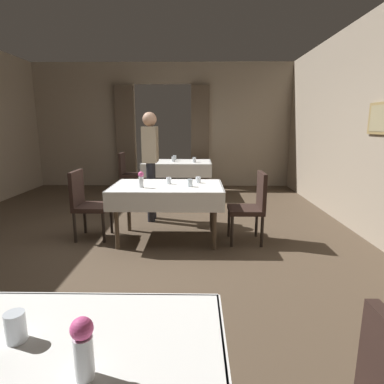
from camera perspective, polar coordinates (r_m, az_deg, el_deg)
The scene contains 17 objects.
ground at distance 4.21m, azimuth -10.96°, elevation -9.45°, with size 10.08×10.08×0.00m, color #4C3D2D.
wall_back at distance 8.05m, azimuth -5.23°, elevation 11.85°, with size 6.40×0.27×3.00m.
dining_table_mid at distance 4.18m, azimuth -4.44°, elevation 0.07°, with size 1.44×0.94×0.75m.
dining_table_far at distance 6.88m, azimuth -2.65°, elevation 4.77°, with size 1.45×0.98×0.75m.
chair_mid_right at distance 4.19m, azimuth 10.76°, elevation -2.12°, with size 0.44×0.44×0.93m.
chair_mid_left at distance 4.49m, azimuth -18.55°, elevation -1.59°, with size 0.45×0.44×0.93m.
chair_far_left at distance 7.15m, azimuth -11.54°, elevation 3.65°, with size 0.44×0.44×0.93m.
flower_vase_near at distance 1.12m, azimuth -19.06°, elevation -24.83°, with size 0.07×0.07×0.21m.
glass_near_b at distance 1.40m, azimuth -29.24°, elevation -20.50°, with size 0.07×0.07×0.11m, color silver.
flower_vase_mid at distance 4.01m, azimuth -9.18°, elevation 2.34°, with size 0.07×0.07×0.21m.
glass_mid_b at distance 4.24m, azimuth -4.21°, elevation 2.07°, with size 0.07×0.07×0.09m, color silver.
glass_mid_c at distance 4.30m, azimuth 1.13°, elevation 2.21°, with size 0.07×0.07×0.08m, color silver.
glass_mid_d at distance 4.03m, azimuth -0.37°, elevation 1.65°, with size 0.07×0.07×0.10m, color silver.
glass_far_a at distance 6.84m, azimuth -3.42°, elevation 5.96°, with size 0.07×0.07×0.11m, color silver.
glass_far_b at distance 6.70m, azimuth 0.43°, elevation 5.84°, with size 0.07×0.07×0.11m, color silver.
glass_far_c at distance 7.15m, azimuth -3.14°, elevation 6.21°, with size 0.07×0.07×0.11m, color silver.
person_waiter_by_doorway at distance 5.05m, azimuth -7.49°, elevation 6.23°, with size 0.22×0.36×1.72m.
Camera 1 is at (0.85, -3.83, 1.52)m, focal length 29.54 mm.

